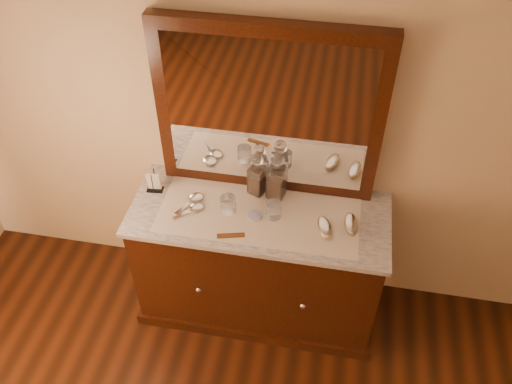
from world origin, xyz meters
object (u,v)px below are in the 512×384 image
comb (231,235)px  decanter_left (257,178)px  brush_near (324,227)px  napkin_rack (154,183)px  dresser_cabinet (259,263)px  mirror_frame (268,112)px  brush_far (351,224)px  pin_dish (255,216)px  hand_mirror_outer (193,200)px  hand_mirror_inner (193,209)px  decanter_right (276,180)px

comb → decanter_left: bearing=63.8°
comb → brush_near: brush_near is taller
napkin_rack → dresser_cabinet: bearing=-6.7°
mirror_frame → brush_far: mirror_frame is taller
dresser_cabinet → brush_far: (0.50, -0.02, 0.47)m
dresser_cabinet → napkin_rack: (-0.62, 0.07, 0.50)m
pin_dish → brush_near: (0.38, -0.03, 0.01)m
dresser_cabinet → decanter_left: size_ratio=5.12×
hand_mirror_outer → comb: bearing=-39.4°
brush_near → hand_mirror_inner: brush_near is taller
comb → decanter_right: (0.18, 0.35, 0.11)m
mirror_frame → hand_mirror_outer: size_ratio=5.59×
decanter_left → hand_mirror_inner: decanter_left is taller
brush_near → mirror_frame: bearing=139.1°
hand_mirror_inner → brush_near: bearing=-1.7°
pin_dish → hand_mirror_outer: (-0.36, 0.06, 0.00)m
mirror_frame → pin_dish: (-0.02, -0.28, -0.49)m
dresser_cabinet → hand_mirror_inner: hand_mirror_inner is taller
decanter_right → brush_near: decanter_right is taller
decanter_left → decanter_right: bearing=-5.5°
mirror_frame → hand_mirror_outer: (-0.38, -0.23, -0.49)m
dresser_cabinet → decanter_left: 0.57m
hand_mirror_inner → pin_dish: bearing=2.0°
mirror_frame → hand_mirror_inner: bearing=-141.1°
comb → decanter_left: decanter_left is taller
mirror_frame → comb: bearing=-104.6°
mirror_frame → hand_mirror_outer: mirror_frame is taller
dresser_cabinet → brush_far: size_ratio=8.50×
decanter_left → mirror_frame: bearing=63.6°
pin_dish → decanter_left: (-0.02, 0.20, 0.10)m
brush_near → decanter_right: bearing=143.2°
dresser_cabinet → decanter_right: size_ratio=4.61×
brush_near → pin_dish: bearing=175.0°
napkin_rack → brush_far: bearing=-4.7°
mirror_frame → hand_mirror_outer: 0.66m
dresser_cabinet → pin_dish: (-0.02, -0.04, 0.45)m
napkin_rack → decanter_left: decanter_left is taller
brush_far → hand_mirror_outer: 0.88m
decanter_left → hand_mirror_outer: bearing=-157.4°
decanter_left → decanter_right: size_ratio=0.90×
dresser_cabinet → hand_mirror_outer: (-0.38, 0.02, 0.45)m
decanter_right → brush_far: 0.47m
decanter_right → decanter_left: bearing=174.5°
mirror_frame → comb: (-0.12, -0.44, -0.49)m
decanter_right → hand_mirror_outer: 0.48m
brush_far → hand_mirror_inner: size_ratio=0.93×
brush_far → hand_mirror_outer: bearing=177.5°
decanter_right → napkin_rack: bearing=-173.7°
brush_far → hand_mirror_outer: size_ratio=0.77×
pin_dish → decanter_right: bearing=64.7°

